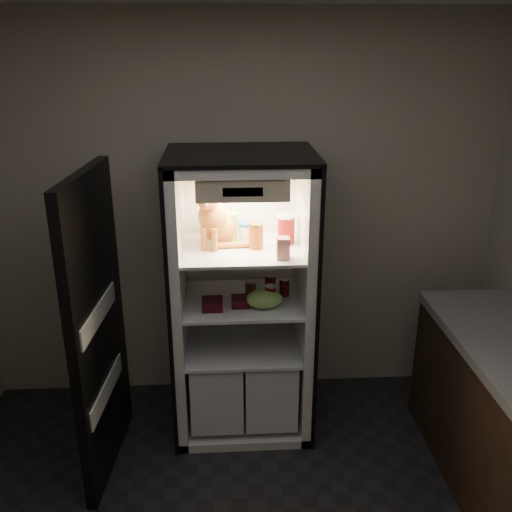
{
  "coord_description": "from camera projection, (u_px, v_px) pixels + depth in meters",
  "views": [
    {
      "loc": [
        -0.11,
        -1.99,
        2.5
      ],
      "look_at": [
        0.09,
        1.32,
        1.23
      ],
      "focal_mm": 40.0,
      "sensor_mm": 36.0,
      "label": 1
    }
  ],
  "objects": [
    {
      "name": "condiment_jar",
      "position": [
        251.0,
        288.0,
        3.69
      ],
      "size": [
        0.07,
        0.07,
        0.1
      ],
      "color": "#5D301A",
      "rests_on": "refrigerator"
    },
    {
      "name": "parmesan_shaker",
      "position": [
        232.0,
        228.0,
        3.58
      ],
      "size": [
        0.07,
        0.07,
        0.19
      ],
      "color": "#238130",
      "rests_on": "refrigerator"
    },
    {
      "name": "soda_can_a",
      "position": [
        270.0,
        284.0,
        3.71
      ],
      "size": [
        0.07,
        0.07,
        0.13
      ],
      "color": "black",
      "rests_on": "refrigerator"
    },
    {
      "name": "berry_box_right",
      "position": [
        240.0,
        302.0,
        3.55
      ],
      "size": [
        0.11,
        0.11,
        0.06
      ],
      "primitive_type": "cube",
      "color": "#480C1C",
      "rests_on": "refrigerator"
    },
    {
      "name": "room_shell",
      "position": [
        253.0,
        285.0,
        2.18
      ],
      "size": [
        3.6,
        3.6,
        3.6
      ],
      "color": "white",
      "rests_on": "floor"
    },
    {
      "name": "berry_box_left",
      "position": [
        212.0,
        304.0,
        3.5
      ],
      "size": [
        0.13,
        0.13,
        0.06
      ],
      "primitive_type": "cube",
      "color": "#480C1C",
      "rests_on": "refrigerator"
    },
    {
      "name": "grape_bag",
      "position": [
        264.0,
        299.0,
        3.52
      ],
      "size": [
        0.23,
        0.16,
        0.11
      ],
      "primitive_type": "ellipsoid",
      "color": "#7DAA4F",
      "rests_on": "refrigerator"
    },
    {
      "name": "refrigerator",
      "position": [
        242.0,
        315.0,
        3.76
      ],
      "size": [
        0.9,
        0.72,
        1.88
      ],
      "color": "white",
      "rests_on": "floor"
    },
    {
      "name": "fridge_door",
      "position": [
        98.0,
        331.0,
        3.3
      ],
      "size": [
        0.14,
        0.87,
        1.85
      ],
      "rotation": [
        0.0,
        0.0,
        -0.09
      ],
      "color": "black",
      "rests_on": "floor"
    },
    {
      "name": "salsa_jar",
      "position": [
        256.0,
        236.0,
        3.49
      ],
      "size": [
        0.09,
        0.09,
        0.16
      ],
      "color": "maroon",
      "rests_on": "refrigerator"
    },
    {
      "name": "cream_carton",
      "position": [
        283.0,
        248.0,
        3.33
      ],
      "size": [
        0.08,
        0.08,
        0.13
      ],
      "primitive_type": "cube",
      "color": "silver",
      "rests_on": "refrigerator"
    },
    {
      "name": "pepper_jar",
      "position": [
        286.0,
        229.0,
        3.57
      ],
      "size": [
        0.11,
        0.11,
        0.18
      ],
      "color": "#A11715",
      "rests_on": "refrigerator"
    },
    {
      "name": "soda_can_c",
      "position": [
        271.0,
        296.0,
        3.54
      ],
      "size": [
        0.07,
        0.07,
        0.13
      ],
      "color": "black",
      "rests_on": "refrigerator"
    },
    {
      "name": "tabby_cat",
      "position": [
        216.0,
        219.0,
        3.53
      ],
      "size": [
        0.37,
        0.43,
        0.44
      ],
      "rotation": [
        0.0,
        0.0,
        -0.35
      ],
      "color": "#B24F16",
      "rests_on": "refrigerator"
    },
    {
      "name": "mayo_tub",
      "position": [
        246.0,
        232.0,
        3.6
      ],
      "size": [
        0.09,
        0.09,
        0.13
      ],
      "color": "white",
      "rests_on": "refrigerator"
    },
    {
      "name": "soda_can_b",
      "position": [
        284.0,
        287.0,
        3.68
      ],
      "size": [
        0.06,
        0.06,
        0.12
      ],
      "color": "black",
      "rests_on": "refrigerator"
    }
  ]
}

